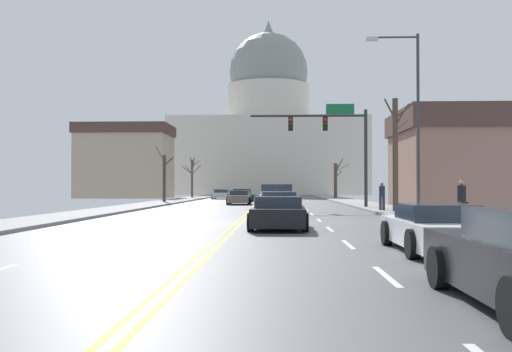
% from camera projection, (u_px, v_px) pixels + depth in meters
% --- Properties ---
extents(ground, '(20.00, 180.00, 0.20)m').
position_uv_depth(ground, '(238.00, 222.00, 23.37)').
color(ground, '#515156').
extents(signal_gantry, '(7.91, 0.41, 6.96)m').
position_uv_depth(signal_gantry, '(333.00, 134.00, 37.75)').
color(signal_gantry, '#28282D').
rests_on(signal_gantry, ground).
extents(street_lamp_right, '(2.49, 0.24, 8.52)m').
position_uv_depth(street_lamp_right, '(411.00, 108.00, 26.03)').
color(street_lamp_right, '#333338').
rests_on(street_lamp_right, ground).
extents(capitol_building, '(34.58, 18.38, 32.01)m').
position_uv_depth(capitol_building, '(269.00, 132.00, 102.22)').
color(capitol_building, beige).
rests_on(capitol_building, ground).
extents(pickup_truck_near_00, '(2.40, 5.44, 1.64)m').
position_uv_depth(pickup_truck_near_00, '(277.00, 199.00, 34.20)').
color(pickup_truck_near_00, silver).
rests_on(pickup_truck_near_00, ground).
extents(sedan_near_01, '(2.15, 4.53, 1.25)m').
position_uv_depth(sedan_near_01, '(280.00, 205.00, 27.16)').
color(sedan_near_01, navy).
rests_on(sedan_near_01, ground).
extents(sedan_near_02, '(2.14, 4.25, 1.17)m').
position_uv_depth(sedan_near_02, '(279.00, 213.00, 20.01)').
color(sedan_near_02, black).
rests_on(sedan_near_02, ground).
extents(sedan_near_03, '(1.94, 4.48, 1.12)m').
position_uv_depth(sedan_near_03, '(435.00, 229.00, 13.10)').
color(sedan_near_03, silver).
rests_on(sedan_near_03, ground).
extents(sedan_oncoming_00, '(1.94, 4.22, 1.17)m').
position_uv_depth(sedan_oncoming_00, '(239.00, 198.00, 46.50)').
color(sedan_oncoming_00, '#6B6056').
rests_on(sedan_oncoming_00, ground).
extents(sedan_oncoming_01, '(2.24, 4.56, 1.25)m').
position_uv_depth(sedan_oncoming_01, '(242.00, 195.00, 55.54)').
color(sedan_oncoming_01, '#1E7247').
rests_on(sedan_oncoming_01, ground).
extents(sedan_oncoming_02, '(1.99, 4.59, 1.13)m').
position_uv_depth(sedan_oncoming_02, '(221.00, 194.00, 66.28)').
color(sedan_oncoming_02, silver).
rests_on(sedan_oncoming_02, ground).
extents(flank_building_00, '(11.66, 7.81, 9.34)m').
position_uv_depth(flank_building_00, '(125.00, 161.00, 71.23)').
color(flank_building_00, tan).
rests_on(flank_building_00, ground).
extents(flank_building_01, '(12.30, 9.72, 7.09)m').
position_uv_depth(flank_building_01, '(481.00, 158.00, 41.06)').
color(flank_building_01, '#8C6656').
rests_on(flank_building_01, ground).
extents(bare_tree_00, '(1.74, 1.11, 4.59)m').
position_uv_depth(bare_tree_00, '(336.00, 180.00, 65.38)').
color(bare_tree_00, '#4C3D2D').
rests_on(bare_tree_00, ground).
extents(bare_tree_01, '(2.38, 2.35, 4.97)m').
position_uv_depth(bare_tree_01, '(192.00, 176.00, 68.31)').
color(bare_tree_01, brown).
rests_on(bare_tree_01, ground).
extents(bare_tree_02, '(1.79, 2.40, 6.30)m').
position_uv_depth(bare_tree_02, '(396.00, 151.00, 31.11)').
color(bare_tree_02, '#4C3D2D').
rests_on(bare_tree_02, ground).
extents(bare_tree_03, '(1.84, 1.58, 5.04)m').
position_uv_depth(bare_tree_03, '(164.00, 177.00, 49.91)').
color(bare_tree_03, '#423328').
rests_on(bare_tree_03, ground).
extents(pedestrian_00, '(0.35, 0.34, 1.64)m').
position_uv_depth(pedestrian_00, '(462.00, 198.00, 22.59)').
color(pedestrian_00, '#4C4238').
rests_on(pedestrian_00, ground).
extents(pedestrian_01, '(0.35, 0.34, 1.62)m').
position_uv_depth(pedestrian_01, '(382.00, 195.00, 32.47)').
color(pedestrian_01, '#33333D').
rests_on(pedestrian_01, ground).
extents(bicycle_parked, '(0.12, 1.77, 0.85)m').
position_uv_depth(bicycle_parked, '(464.00, 214.00, 20.73)').
color(bicycle_parked, black).
rests_on(bicycle_parked, ground).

